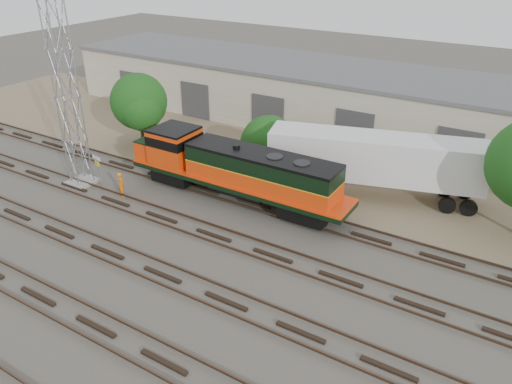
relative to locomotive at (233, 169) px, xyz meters
The scene contains 11 objects.
ground 6.59m from the locomotive, 75.21° to the right, with size 140.00×140.00×0.00m, color #47423A.
dirt_strip 9.40m from the locomotive, 80.02° to the left, with size 80.00×16.00×0.02m, color #726047.
tracks 9.38m from the locomotive, 80.02° to the right, with size 80.00×20.40×0.28m.
warehouse 17.06m from the locomotive, 84.52° to the left, with size 58.40×10.40×5.30m.
locomotive is the anchor object (origin of this frame).
signal_tower 11.80m from the locomotive, 161.08° to the right, with size 1.82×1.82×12.36m.
sign_post 9.64m from the locomotive, 159.62° to the right, with size 0.94×0.23×2.33m.
worker 7.67m from the locomotive, 151.65° to the right, with size 0.63×0.42×1.74m, color orange.
semi_trailer 9.59m from the locomotive, 34.24° to the left, with size 14.05×6.52×4.25m.
tree_west 12.54m from the locomotive, 161.15° to the left, with size 4.81×4.58×6.00m.
tree_mid 5.50m from the locomotive, 94.04° to the left, with size 4.52×4.30×4.30m.
Camera 1 is at (15.10, -18.31, 15.69)m, focal length 35.00 mm.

